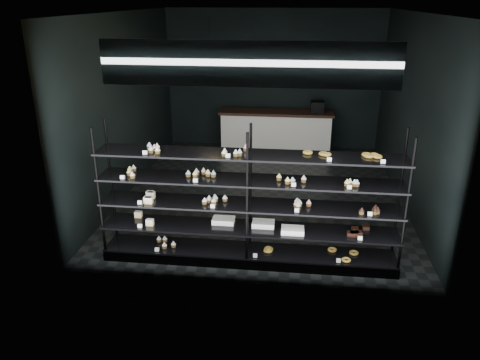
{
  "coord_description": "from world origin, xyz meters",
  "views": [
    {
      "loc": [
        0.52,
        -8.09,
        3.43
      ],
      "look_at": [
        -0.2,
        -1.9,
        0.98
      ],
      "focal_mm": 35.0,
      "sensor_mm": 36.0,
      "label": 1
    }
  ],
  "objects": [
    {
      "name": "room",
      "position": [
        0.0,
        0.0,
        1.6
      ],
      "size": [
        5.01,
        6.01,
        3.2
      ],
      "color": "black",
      "rests_on": "ground"
    },
    {
      "name": "signage",
      "position": [
        0.0,
        -2.93,
        2.75
      ],
      "size": [
        3.3,
        0.05,
        0.5
      ],
      "color": "#0B1638",
      "rests_on": "room"
    },
    {
      "name": "display_shelf",
      "position": [
        -0.05,
        -2.45,
        0.63
      ],
      "size": [
        4.0,
        0.5,
        1.91
      ],
      "color": "black",
      "rests_on": "room"
    },
    {
      "name": "pendant_lamp",
      "position": [
        -0.73,
        -1.17,
        2.45
      ],
      "size": [
        0.33,
        0.33,
        0.9
      ],
      "color": "black",
      "rests_on": "room"
    },
    {
      "name": "service_counter",
      "position": [
        0.13,
        2.5,
        0.5
      ],
      "size": [
        2.6,
        0.65,
        1.23
      ],
      "color": "silver",
      "rests_on": "room"
    }
  ]
}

